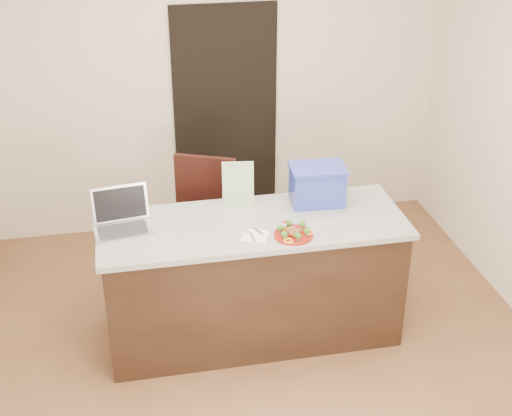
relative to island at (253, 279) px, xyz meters
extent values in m
plane|color=brown|center=(0.00, -0.25, -0.46)|extent=(4.00, 4.00, 0.00)
plane|color=beige|center=(0.00, 1.75, 0.89)|extent=(4.00, 0.00, 4.00)
plane|color=beige|center=(0.00, -2.25, 0.89)|extent=(4.00, 0.00, 4.00)
cube|color=black|center=(0.10, 1.73, 0.54)|extent=(0.90, 0.02, 2.00)
cube|color=black|center=(0.00, 0.00, -0.02)|extent=(2.00, 0.70, 0.88)
cube|color=beige|center=(0.00, 0.00, 0.44)|extent=(2.06, 0.76, 0.04)
cylinder|color=maroon|center=(0.22, -0.23, 0.47)|extent=(0.26, 0.26, 0.02)
torus|color=maroon|center=(0.22, -0.23, 0.47)|extent=(0.25, 0.25, 0.01)
sphere|color=brown|center=(0.22, -0.23, 0.49)|extent=(0.04, 0.04, 0.04)
sphere|color=brown|center=(0.20, -0.26, 0.49)|extent=(0.04, 0.04, 0.04)
sphere|color=brown|center=(0.22, -0.26, 0.49)|extent=(0.04, 0.04, 0.04)
sphere|color=brown|center=(0.24, -0.26, 0.49)|extent=(0.04, 0.04, 0.04)
sphere|color=brown|center=(0.25, -0.24, 0.49)|extent=(0.04, 0.04, 0.04)
sphere|color=brown|center=(0.25, -0.22, 0.49)|extent=(0.04, 0.04, 0.04)
sphere|color=brown|center=(0.23, -0.20, 0.49)|extent=(0.04, 0.04, 0.04)
sphere|color=brown|center=(0.21, -0.20, 0.49)|extent=(0.04, 0.04, 0.04)
sphere|color=brown|center=(0.19, -0.22, 0.49)|extent=(0.04, 0.04, 0.04)
ellipsoid|color=#224E14|center=(0.21, -0.14, 0.51)|extent=(0.05, 0.05, 0.04)
ellipsoid|color=#224E14|center=(0.14, -0.19, 0.51)|extent=(0.05, 0.05, 0.04)
ellipsoid|color=#224E14|center=(0.15, -0.28, 0.51)|extent=(0.05, 0.05, 0.04)
ellipsoid|color=#224E14|center=(0.23, -0.32, 0.51)|extent=(0.05, 0.05, 0.04)
ellipsoid|color=#224E14|center=(0.30, -0.27, 0.51)|extent=(0.05, 0.05, 0.04)
ellipsoid|color=#224E14|center=(0.29, -0.18, 0.51)|extent=(0.05, 0.05, 0.04)
torus|color=#FDFA1A|center=(0.18, -0.14, 0.48)|extent=(0.06, 0.06, 0.01)
torus|color=#FDFA1A|center=(0.17, -0.31, 0.48)|extent=(0.06, 0.06, 0.01)
torus|color=#FDFA1A|center=(0.32, -0.24, 0.48)|extent=(0.06, 0.06, 0.01)
cube|color=silver|center=(-0.02, -0.19, 0.46)|extent=(0.21, 0.21, 0.01)
cube|color=#B8B7BC|center=(-0.04, -0.21, 0.47)|extent=(0.02, 0.13, 0.00)
cube|color=#B8B7BC|center=(-0.04, -0.14, 0.47)|extent=(0.03, 0.06, 0.00)
cube|color=silver|center=(0.01, -0.23, 0.47)|extent=(0.05, 0.09, 0.01)
cube|color=#B8B7BC|center=(0.01, -0.14, 0.47)|extent=(0.05, 0.10, 0.00)
cylinder|color=beige|center=(0.18, -0.15, 0.48)|extent=(0.03, 0.03, 0.05)
cylinder|color=beige|center=(0.18, -0.15, 0.51)|extent=(0.02, 0.02, 0.01)
cylinder|color=red|center=(0.18, -0.15, 0.52)|extent=(0.02, 0.02, 0.01)
cylinder|color=red|center=(0.18, -0.15, 0.48)|extent=(0.03, 0.03, 0.02)
cube|color=#A5A6AA|center=(-0.86, 0.05, 0.47)|extent=(0.40, 0.30, 0.02)
cube|color=#A5A6AA|center=(-0.86, 0.18, 0.60)|extent=(0.37, 0.11, 0.24)
cube|color=black|center=(-0.86, 0.17, 0.60)|extent=(0.34, 0.09, 0.21)
cube|color=#29292C|center=(-0.86, 0.04, 0.47)|extent=(0.33, 0.22, 0.00)
cube|color=silver|center=(-0.05, 0.29, 0.61)|extent=(0.22, 0.08, 0.31)
cube|color=#2C399F|center=(0.50, 0.19, 0.58)|extent=(0.38, 0.28, 0.25)
cube|color=#2C399F|center=(0.50, 0.19, 0.72)|extent=(0.40, 0.30, 0.02)
cube|color=black|center=(-0.21, 0.59, 0.04)|extent=(0.62, 0.62, 0.05)
cube|color=black|center=(-0.21, 0.80, 0.34)|extent=(0.45, 0.23, 0.54)
cylinder|color=black|center=(-0.41, 0.39, -0.21)|extent=(0.04, 0.04, 0.51)
cylinder|color=black|center=(-0.01, 0.39, -0.21)|extent=(0.04, 0.04, 0.51)
cylinder|color=black|center=(-0.41, 0.79, -0.21)|extent=(0.04, 0.04, 0.51)
cylinder|color=black|center=(-0.01, 0.79, -0.21)|extent=(0.04, 0.04, 0.51)
camera|label=1|loc=(-0.80, -4.08, 2.76)|focal=50.00mm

